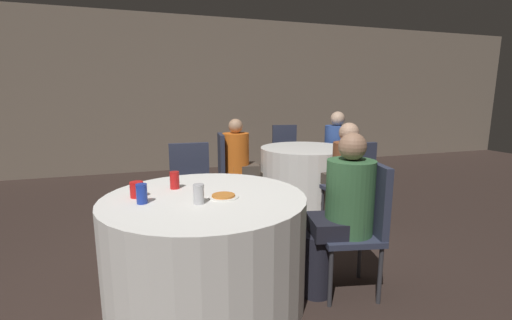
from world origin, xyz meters
The scene contains 19 objects.
ground_plane centered at (0.00, 0.00, 0.00)m, with size 16.00×16.00×0.00m, color #332621.
wall_back centered at (0.00, 4.35, 1.40)m, with size 16.00×0.06×2.80m.
table_near centered at (-0.06, -0.03, 0.37)m, with size 1.33×1.33×0.74m.
table_far centered at (1.51, 1.70, 0.37)m, with size 1.14×1.14×0.74m.
chair_near_north centered at (-0.02, 1.05, 0.55)m, with size 0.41×0.42×0.93m.
chair_near_east centered at (1.00, -0.25, 0.55)m, with size 0.48×0.47×0.93m.
chair_far_west centered at (0.53, 1.80, 0.55)m, with size 0.44×0.44×0.93m.
chair_far_northeast centered at (2.33, 2.24, 0.55)m, with size 0.55×0.55×0.93m.
chair_far_south centered at (1.56, 0.71, 0.55)m, with size 0.42×0.42×0.93m.
chair_far_north centered at (1.65, 2.67, 0.55)m, with size 0.45×0.46×0.93m.
person_blue_shirt centered at (2.20, 2.15, 0.59)m, with size 0.49×0.46×1.16m.
person_floral_shirt centered at (1.55, 0.89, 0.56)m, with size 0.31×0.49×1.12m.
person_orange_shirt centered at (0.70, 1.78, 0.56)m, with size 0.50×0.34×1.11m.
person_green_jacket centered at (0.84, -0.22, 0.58)m, with size 0.50×0.37×1.15m.
pizza_plate_near centered at (0.06, -0.09, 0.75)m, with size 0.20×0.20×0.02m.
soda_can_red centered at (-0.22, 0.22, 0.80)m, with size 0.07×0.07×0.12m.
soda_can_blue centered at (-0.44, -0.07, 0.80)m, with size 0.07×0.07×0.12m.
soda_can_silver centered at (-0.11, -0.18, 0.80)m, with size 0.07×0.07×0.12m.
cup_near centered at (-0.47, 0.08, 0.79)m, with size 0.08×0.08×0.10m.
Camera 1 is at (-0.39, -2.18, 1.39)m, focal length 24.00 mm.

